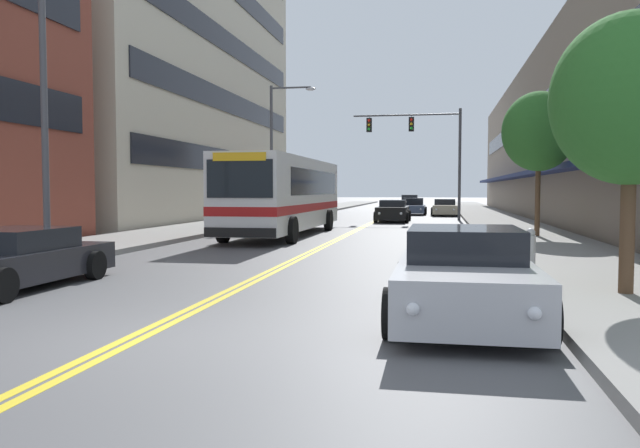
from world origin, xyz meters
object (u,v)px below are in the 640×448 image
car_silver_parked_right_foreground (464,276)px  car_black_moving_lead (393,211)px  street_tree_right_near (631,100)px  car_red_parked_left_near (313,210)px  car_charcoal_parked_left_mid (10,260)px  street_lamp_left_near (52,45)px  street_lamp_left_far (278,141)px  car_champagne_parked_right_mid (445,208)px  traffic_signal_mast (424,141)px  fire_hydrant (530,249)px  city_bus (286,193)px  street_tree_right_mid (539,132)px  car_white_moving_second (410,203)px  car_slate_blue_moving_third (413,207)px

car_silver_parked_right_foreground → car_black_moving_lead: 28.93m
car_silver_parked_right_foreground → street_tree_right_near: street_tree_right_near is taller
car_silver_parked_right_foreground → car_red_parked_left_near: bearing=105.5°
car_charcoal_parked_left_mid → street_lamp_left_near: bearing=104.4°
street_lamp_left_far → car_champagne_parked_right_mid: bearing=57.3°
traffic_signal_mast → fire_hydrant: (3.03, -26.44, -4.49)m
car_silver_parked_right_foreground → car_champagne_parked_right_mid: car_silver_parked_right_foreground is taller
car_red_parked_left_near → car_charcoal_parked_left_mid: 29.75m
car_red_parked_left_near → street_lamp_left_far: size_ratio=0.59×
car_charcoal_parked_left_mid → traffic_signal_mast: size_ratio=0.68×
car_charcoal_parked_left_mid → street_tree_right_near: 11.90m
car_charcoal_parked_left_mid → car_silver_parked_right_foreground: (8.72, -1.32, 0.09)m
car_champagne_parked_right_mid → street_lamp_left_near: (-9.41, -34.85, 4.77)m
street_lamp_left_near → car_champagne_parked_right_mid: bearing=74.9°
car_red_parked_left_near → street_tree_right_near: (11.39, -29.19, 2.88)m
city_bus → car_red_parked_left_near: size_ratio=2.73×
car_red_parked_left_near → car_charcoal_parked_left_mid: car_red_parked_left_near is taller
street_tree_right_near → street_tree_right_mid: 13.78m
car_white_moving_second → fire_hydrant: 48.30m
car_silver_parked_right_foreground → traffic_signal_mast: size_ratio=0.68×
traffic_signal_mast → car_white_moving_second: bearing=94.9°
car_silver_parked_right_foreground → fire_hydrant: bearing=71.9°
traffic_signal_mast → city_bus: bearing=-110.3°
car_white_moving_second → street_tree_right_mid: 38.18m
street_lamp_left_near → car_charcoal_parked_left_mid: bearing=-75.6°
car_red_parked_left_near → car_white_moving_second: size_ratio=0.94×
car_black_moving_lead → traffic_signal_mast: traffic_signal_mast is taller
car_black_moving_lead → car_white_moving_second: 24.31m
car_black_moving_lead → street_lamp_left_far: (-6.07, -4.55, 4.01)m
car_slate_blue_moving_third → fire_hydrant: size_ratio=4.66×
car_slate_blue_moving_third → street_lamp_left_far: street_lamp_left_far is taller
car_silver_parked_right_foreground → car_champagne_parked_right_mid: 38.65m
car_black_moving_lead → street_tree_right_mid: size_ratio=0.82×
car_silver_parked_right_foreground → car_white_moving_second: size_ratio=1.00×
car_champagne_parked_right_mid → fire_hydrant: (1.59, -33.63, 0.04)m
city_bus → traffic_signal_mast: traffic_signal_mast is taller
street_lamp_left_far → street_tree_right_mid: size_ratio=1.39×
street_lamp_left_near → street_lamp_left_far: (0.14, 20.41, -0.71)m
car_black_moving_lead → street_lamp_left_near: bearing=-104.0°
traffic_signal_mast → street_lamp_left_near: bearing=-106.1°
car_silver_parked_right_foreground → car_champagne_parked_right_mid: bearing=89.9°
car_charcoal_parked_left_mid → traffic_signal_mast: (7.34, 30.14, 4.56)m
street_tree_right_near → car_white_moving_second: bearing=96.7°
street_tree_right_near → street_lamp_left_near: bearing=171.0°
car_red_parked_left_near → car_black_moving_lead: (5.45, -2.31, 0.04)m
car_silver_parked_right_foreground → car_slate_blue_moving_third: (-2.36, 39.95, -0.05)m
car_silver_parked_right_foreground → street_tree_right_near: size_ratio=1.01×
city_bus → traffic_signal_mast: bearing=69.7°
traffic_signal_mast → street_lamp_left_near: size_ratio=0.78×
car_red_parked_left_near → fire_hydrant: size_ratio=4.97×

